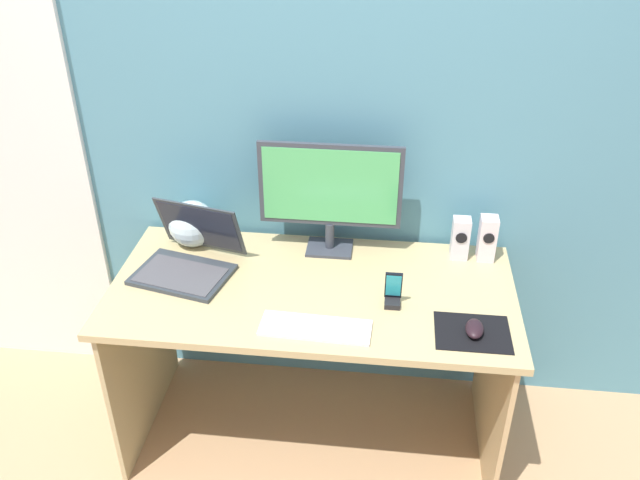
{
  "coord_description": "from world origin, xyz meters",
  "views": [
    {
      "loc": [
        0.25,
        -1.97,
        2.17
      ],
      "look_at": [
        0.03,
        -0.02,
        0.97
      ],
      "focal_mm": 37.34,
      "sensor_mm": 36.0,
      "label": 1
    }
  ],
  "objects_px": {
    "keyboard_external": "(315,328)",
    "speaker_right": "(487,238)",
    "monitor": "(330,192)",
    "speaker_near_monitor": "(460,238)",
    "laptop": "(188,258)",
    "mouse": "(474,329)",
    "fishbowl": "(192,224)",
    "phone_in_dock": "(393,293)"
  },
  "relations": [
    {
      "from": "laptop",
      "to": "mouse",
      "type": "distance_m",
      "value": 1.08
    },
    {
      "from": "monitor",
      "to": "keyboard_external",
      "type": "bearing_deg",
      "value": -89.64
    },
    {
      "from": "mouse",
      "to": "keyboard_external",
      "type": "bearing_deg",
      "value": -171.42
    },
    {
      "from": "monitor",
      "to": "fishbowl",
      "type": "xyz_separation_m",
      "value": [
        -0.55,
        -0.01,
        -0.17
      ]
    },
    {
      "from": "mouse",
      "to": "phone_in_dock",
      "type": "relative_size",
      "value": 0.72
    },
    {
      "from": "monitor",
      "to": "mouse",
      "type": "bearing_deg",
      "value": -41.43
    },
    {
      "from": "speaker_right",
      "to": "laptop",
      "type": "height_order",
      "value": "laptop"
    },
    {
      "from": "mouse",
      "to": "phone_in_dock",
      "type": "distance_m",
      "value": 0.3
    },
    {
      "from": "monitor",
      "to": "keyboard_external",
      "type": "xyz_separation_m",
      "value": [
        0.0,
        -0.5,
        -0.25
      ]
    },
    {
      "from": "speaker_right",
      "to": "laptop",
      "type": "distance_m",
      "value": 1.14
    },
    {
      "from": "monitor",
      "to": "speaker_near_monitor",
      "type": "bearing_deg",
      "value": 0.42
    },
    {
      "from": "speaker_near_monitor",
      "to": "fishbowl",
      "type": "distance_m",
      "value": 1.06
    },
    {
      "from": "monitor",
      "to": "keyboard_external",
      "type": "distance_m",
      "value": 0.56
    },
    {
      "from": "laptop",
      "to": "fishbowl",
      "type": "xyz_separation_m",
      "value": [
        -0.03,
        0.19,
        0.04
      ]
    },
    {
      "from": "monitor",
      "to": "laptop",
      "type": "bearing_deg",
      "value": -158.96
    },
    {
      "from": "laptop",
      "to": "speaker_near_monitor",
      "type": "bearing_deg",
      "value": 11.2
    },
    {
      "from": "monitor",
      "to": "speaker_right",
      "type": "relative_size",
      "value": 3.01
    },
    {
      "from": "fishbowl",
      "to": "phone_in_dock",
      "type": "relative_size",
      "value": 1.36
    },
    {
      "from": "speaker_near_monitor",
      "to": "mouse",
      "type": "bearing_deg",
      "value": -87.23
    },
    {
      "from": "mouse",
      "to": "speaker_right",
      "type": "bearing_deg",
      "value": 85.23
    },
    {
      "from": "laptop",
      "to": "keyboard_external",
      "type": "distance_m",
      "value": 0.6
    },
    {
      "from": "keyboard_external",
      "to": "phone_in_dock",
      "type": "relative_size",
      "value": 2.71
    },
    {
      "from": "laptop",
      "to": "mouse",
      "type": "height_order",
      "value": "laptop"
    },
    {
      "from": "fishbowl",
      "to": "mouse",
      "type": "height_order",
      "value": "fishbowl"
    },
    {
      "from": "speaker_near_monitor",
      "to": "fishbowl",
      "type": "xyz_separation_m",
      "value": [
        -1.06,
        -0.02,
        0.0
      ]
    },
    {
      "from": "speaker_right",
      "to": "fishbowl",
      "type": "relative_size",
      "value": 0.97
    },
    {
      "from": "speaker_near_monitor",
      "to": "laptop",
      "type": "bearing_deg",
      "value": -168.8
    },
    {
      "from": "speaker_near_monitor",
      "to": "phone_in_dock",
      "type": "relative_size",
      "value": 1.23
    },
    {
      "from": "keyboard_external",
      "to": "speaker_right",
      "type": "bearing_deg",
      "value": 42.24
    },
    {
      "from": "monitor",
      "to": "phone_in_dock",
      "type": "distance_m",
      "value": 0.47
    },
    {
      "from": "phone_in_dock",
      "to": "mouse",
      "type": "bearing_deg",
      "value": -25.63
    },
    {
      "from": "mouse",
      "to": "phone_in_dock",
      "type": "xyz_separation_m",
      "value": [
        -0.27,
        0.13,
        0.03
      ]
    },
    {
      "from": "laptop",
      "to": "phone_in_dock",
      "type": "bearing_deg",
      "value": -10.06
    },
    {
      "from": "monitor",
      "to": "fishbowl",
      "type": "height_order",
      "value": "monitor"
    },
    {
      "from": "monitor",
      "to": "phone_in_dock",
      "type": "height_order",
      "value": "monitor"
    },
    {
      "from": "speaker_near_monitor",
      "to": "keyboard_external",
      "type": "distance_m",
      "value": 0.72
    },
    {
      "from": "speaker_near_monitor",
      "to": "laptop",
      "type": "relative_size",
      "value": 0.41
    },
    {
      "from": "speaker_near_monitor",
      "to": "phone_in_dock",
      "type": "height_order",
      "value": "speaker_near_monitor"
    },
    {
      "from": "monitor",
      "to": "fishbowl",
      "type": "relative_size",
      "value": 2.9
    },
    {
      "from": "speaker_right",
      "to": "fishbowl",
      "type": "bearing_deg",
      "value": -179.21
    },
    {
      "from": "mouse",
      "to": "laptop",
      "type": "bearing_deg",
      "value": 170.34
    },
    {
      "from": "phone_in_dock",
      "to": "keyboard_external",
      "type": "bearing_deg",
      "value": -146.65
    }
  ]
}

